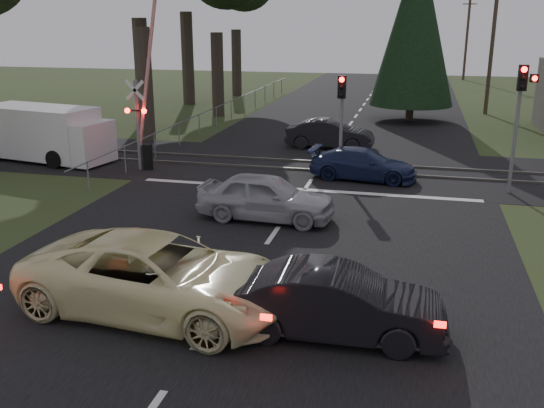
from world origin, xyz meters
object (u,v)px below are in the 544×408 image
(utility_pole_far, at_px, (467,34))
(utility_pole_mid, at_px, (492,43))
(white_van, at_px, (47,134))
(crossing_signal, at_px, (143,122))
(traffic_signal_center, at_px, (341,108))
(blue_sedan, at_px, (363,164))
(dark_car_far, at_px, (330,134))
(cream_coupe, at_px, (158,276))
(dark_hatchback, at_px, (336,303))
(traffic_signal_right, at_px, (521,104))
(silver_car, at_px, (266,197))

(utility_pole_far, bearing_deg, utility_pole_mid, -90.00)
(utility_pole_far, relative_size, white_van, 1.37)
(crossing_signal, distance_m, traffic_signal_center, 8.36)
(traffic_signal_center, bearing_deg, blue_sedan, -19.87)
(utility_pole_mid, relative_size, white_van, 1.37)
(dark_car_far, bearing_deg, utility_pole_far, -10.67)
(crossing_signal, bearing_deg, blue_sedan, 3.28)
(cream_coupe, relative_size, dark_car_far, 1.41)
(dark_hatchback, height_order, white_van, white_van)
(dark_car_far, bearing_deg, traffic_signal_center, -165.66)
(utility_pole_mid, xyz_separation_m, blue_sedan, (-6.51, -19.68, -4.10))
(traffic_signal_right, distance_m, cream_coupe, 15.01)
(utility_pole_far, distance_m, cream_coupe, 58.35)
(crossing_signal, height_order, traffic_signal_center, crossing_signal)
(cream_coupe, bearing_deg, white_van, 45.99)
(silver_car, bearing_deg, utility_pole_far, -7.00)
(dark_hatchback, height_order, blue_sedan, dark_hatchback)
(white_van, bearing_deg, dark_car_far, 36.08)
(utility_pole_far, height_order, silver_car, utility_pole_far)
(traffic_signal_center, distance_m, dark_car_far, 5.97)
(white_van, bearing_deg, blue_sedan, 10.40)
(cream_coupe, bearing_deg, blue_sedan, -9.23)
(blue_sedan, bearing_deg, traffic_signal_center, 75.99)
(cream_coupe, relative_size, dark_hatchback, 1.39)
(utility_pole_far, height_order, white_van, utility_pole_far)
(crossing_signal, xyz_separation_m, dark_car_far, (7.07, 6.35, -1.34))
(dark_car_far, distance_m, white_van, 13.41)
(crossing_signal, bearing_deg, dark_hatchback, -51.17)
(utility_pole_far, xyz_separation_m, dark_hatchback, (-5.85, -57.54, -4.00))
(blue_sedan, relative_size, white_van, 0.66)
(traffic_signal_right, bearing_deg, crossing_signal, 178.79)
(traffic_signal_right, relative_size, blue_sedan, 1.09)
(dark_hatchback, relative_size, silver_car, 0.99)
(utility_pole_mid, height_order, dark_car_far, utility_pole_mid)
(utility_pole_far, xyz_separation_m, dark_car_far, (-8.70, -38.86, -4.01))
(traffic_signal_right, distance_m, utility_pole_mid, 20.60)
(dark_car_far, relative_size, white_van, 0.66)
(crossing_signal, height_order, silver_car, crossing_signal)
(traffic_signal_right, height_order, dark_car_far, traffic_signal_right)
(dark_hatchback, bearing_deg, cream_coupe, 86.06)
(cream_coupe, bearing_deg, crossing_signal, 31.42)
(white_van, bearing_deg, utility_pole_far, 75.75)
(traffic_signal_right, bearing_deg, utility_pole_far, 88.80)
(utility_pole_far, bearing_deg, dark_car_far, -102.62)
(utility_pole_far, bearing_deg, white_van, -115.02)
(utility_pole_mid, bearing_deg, dark_car_far, -122.11)
(blue_sedan, bearing_deg, cream_coupe, 171.34)
(silver_car, bearing_deg, cream_coupe, 177.04)
(traffic_signal_center, xyz_separation_m, dark_car_far, (-1.20, 5.46, -2.09))
(utility_pole_mid, height_order, dark_hatchback, utility_pole_mid)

